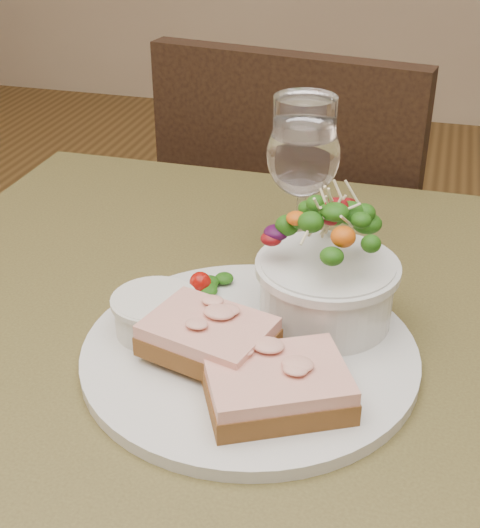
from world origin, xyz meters
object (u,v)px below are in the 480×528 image
(sandwich_front, at_px, (277,386))
(wine_glass, at_px, (303,159))
(cafe_table, at_px, (241,423))
(chair_far, at_px, (308,341))
(sandwich_back, at_px, (208,337))
(salad_bowl, at_px, (328,264))
(ramekin, at_px, (155,313))
(dinner_plate, at_px, (250,353))

(sandwich_front, relative_size, wine_glass, 0.79)
(cafe_table, height_order, chair_far, chair_far)
(chair_far, xyz_separation_m, wine_glass, (0.06, -0.49, 0.58))
(sandwich_front, relative_size, sandwich_back, 1.14)
(cafe_table, bearing_deg, salad_bowl, 29.34)
(sandwich_front, relative_size, ramekin, 1.88)
(sandwich_front, xyz_separation_m, salad_bowl, (0.02, 0.13, 0.04))
(cafe_table, bearing_deg, sandwich_front, -58.85)
(sandwich_front, height_order, wine_glass, wine_glass)
(ramekin, xyz_separation_m, wine_glass, (0.10, 0.18, 0.09))
(cafe_table, relative_size, dinner_plate, 2.65)
(cafe_table, bearing_deg, chair_far, 93.64)
(ramekin, bearing_deg, sandwich_front, -27.35)
(salad_bowl, bearing_deg, wine_glass, 112.53)
(cafe_table, height_order, dinner_plate, dinner_plate)
(sandwich_front, bearing_deg, ramekin, 125.85)
(sandwich_front, distance_m, sandwich_back, 0.08)
(cafe_table, height_order, wine_glass, wine_glass)
(cafe_table, distance_m, ramekin, 0.15)
(cafe_table, xyz_separation_m, dinner_plate, (0.01, -0.03, 0.11))
(sandwich_back, bearing_deg, ramekin, 170.61)
(dinner_plate, bearing_deg, chair_far, 94.73)
(chair_far, relative_size, ramekin, 12.27)
(sandwich_back, xyz_separation_m, wine_glass, (0.04, 0.21, 0.09))
(cafe_table, height_order, salad_bowl, salad_bowl)
(sandwich_front, relative_size, salad_bowl, 1.09)
(salad_bowl, bearing_deg, ramekin, -157.09)
(sandwich_front, distance_m, wine_glass, 0.27)
(sandwich_front, distance_m, ramekin, 0.15)
(salad_bowl, bearing_deg, cafe_table, -150.66)
(chair_far, relative_size, wine_glass, 5.14)
(chair_far, bearing_deg, wine_glass, 106.45)
(chair_far, xyz_separation_m, ramekin, (-0.03, -0.67, 0.49))
(sandwich_front, bearing_deg, cafe_table, 94.35)
(cafe_table, distance_m, dinner_plate, 0.11)
(dinner_plate, xyz_separation_m, ramekin, (-0.09, 0.00, 0.03))
(sandwich_front, height_order, ramekin, ramekin)
(sandwich_front, bearing_deg, chair_far, 70.56)
(cafe_table, distance_m, sandwich_front, 0.17)
(cafe_table, xyz_separation_m, chair_far, (-0.04, 0.65, -0.36))
(dinner_plate, relative_size, wine_glass, 1.72)
(cafe_table, relative_size, sandwich_front, 5.80)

